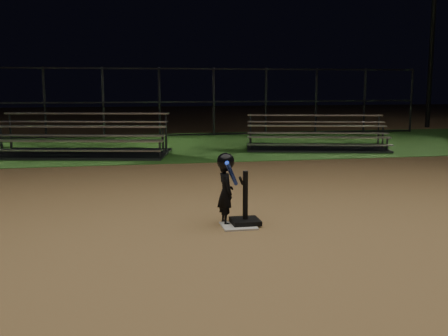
# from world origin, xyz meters

# --- Properties ---
(ground) EXTENTS (80.00, 80.00, 0.00)m
(ground) POSITION_xyz_m (0.00, 0.00, 0.00)
(ground) COLOR olive
(ground) RESTS_ON ground
(grass_strip) EXTENTS (60.00, 8.00, 0.01)m
(grass_strip) POSITION_xyz_m (0.00, 10.00, 0.01)
(grass_strip) COLOR #28581C
(grass_strip) RESTS_ON ground
(home_plate) EXTENTS (0.45, 0.45, 0.02)m
(home_plate) POSITION_xyz_m (0.00, 0.00, 0.01)
(home_plate) COLOR beige
(home_plate) RESTS_ON ground
(batting_tee) EXTENTS (0.38, 0.38, 0.72)m
(batting_tee) POSITION_xyz_m (0.11, 0.07, 0.15)
(batting_tee) COLOR black
(batting_tee) RESTS_ON home_plate
(child_batter) EXTENTS (0.39, 0.58, 0.99)m
(child_batter) POSITION_xyz_m (-0.14, 0.17, 0.53)
(child_batter) COLOR black
(child_batter) RESTS_ON ground
(bleacher_left) EXTENTS (4.95, 3.18, 1.12)m
(bleacher_left) POSITION_xyz_m (-2.50, 8.04, 0.23)
(bleacher_left) COLOR silver
(bleacher_left) RESTS_ON ground
(bleacher_right) EXTENTS (4.40, 2.89, 0.99)m
(bleacher_right) POSITION_xyz_m (4.19, 8.16, 0.20)
(bleacher_right) COLOR silver
(bleacher_right) RESTS_ON ground
(backstop_fence) EXTENTS (20.08, 0.08, 2.50)m
(backstop_fence) POSITION_xyz_m (0.00, 13.00, 1.25)
(backstop_fence) COLOR #38383D
(backstop_fence) RESTS_ON ground
(light_pole_right) EXTENTS (0.90, 0.53, 8.30)m
(light_pole_right) POSITION_xyz_m (12.00, 14.94, 4.95)
(light_pole_right) COLOR #2D2D30
(light_pole_right) RESTS_ON ground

